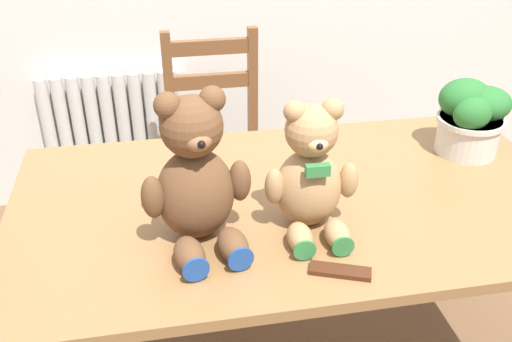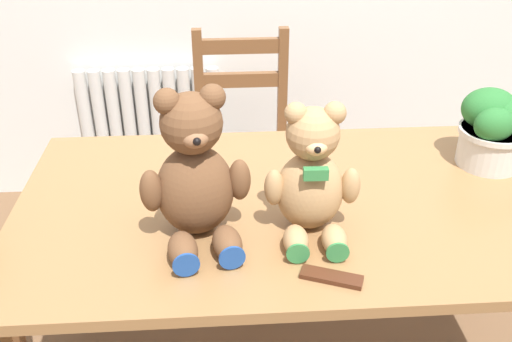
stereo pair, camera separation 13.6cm
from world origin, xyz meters
The scene contains 7 objects.
radiator centered at (-0.55, 1.68, 0.30)m, with size 0.68×0.10×0.67m.
dining_table centered at (0.00, 0.43, 0.64)m, with size 1.55×0.86×0.73m.
wooden_chair_behind centered at (-0.12, 1.27, 0.45)m, with size 0.39×0.41×0.93m.
teddy_bear_left centered at (-0.28, 0.30, 0.90)m, with size 0.27×0.29×0.38m.
teddy_bear_right centered at (0.00, 0.30, 0.88)m, with size 0.23×0.23×0.34m.
potted_plant centered at (0.59, 0.60, 0.85)m, with size 0.22×0.21×0.23m.
chocolate_bar centered at (0.02, 0.10, 0.74)m, with size 0.14×0.04×0.01m, color #472314.
Camera 1 is at (-0.35, -0.85, 1.57)m, focal length 40.00 mm.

